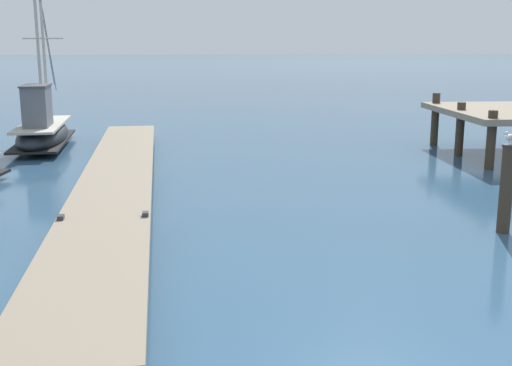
# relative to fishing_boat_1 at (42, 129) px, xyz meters

# --- Properties ---
(floating_dock) EXTENTS (2.07, 20.34, 0.53)m
(floating_dock) POSITION_rel_fishing_boat_1_xyz_m (3.18, -7.60, -0.32)
(floating_dock) COLOR gray
(floating_dock) RESTS_ON ground
(fishing_boat_1) EXTENTS (1.82, 6.97, 7.36)m
(fishing_boat_1) POSITION_rel_fishing_boat_1_xyz_m (0.00, 0.00, 0.00)
(fishing_boat_1) COLOR black
(fishing_boat_1) RESTS_ON ground
(mooring_piling) EXTENTS (0.30, 0.30, 1.80)m
(mooring_piling) POSITION_rel_fishing_boat_1_xyz_m (11.18, -12.18, 0.25)
(mooring_piling) COLOR #3D3023
(mooring_piling) RESTS_ON ground
(perched_seagull) EXTENTS (0.37, 0.21, 0.27)m
(perched_seagull) POSITION_rel_fishing_boat_1_xyz_m (11.19, -12.18, 1.27)
(perched_seagull) COLOR gold
(perched_seagull) RESTS_ON mooring_piling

